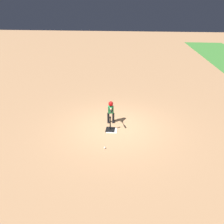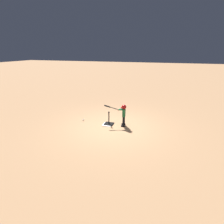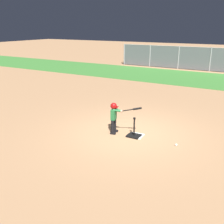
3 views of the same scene
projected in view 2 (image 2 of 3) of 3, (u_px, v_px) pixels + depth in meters
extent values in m
plane|color=#AD7F56|center=(112.00, 126.00, 8.21)|extent=(90.00, 90.00, 0.00)
cube|color=white|center=(108.00, 124.00, 8.41)|extent=(0.47, 0.47, 0.02)
cube|color=black|center=(109.00, 124.00, 8.46)|extent=(0.43, 0.38, 0.04)
cylinder|color=black|center=(109.00, 118.00, 8.36)|extent=(0.05, 0.05, 0.55)
cylinder|color=black|center=(109.00, 112.00, 8.26)|extent=(0.08, 0.08, 0.05)
cylinder|color=black|center=(123.00, 122.00, 8.13)|extent=(0.11, 0.11, 0.47)
cube|color=black|center=(123.00, 126.00, 8.20)|extent=(0.19, 0.12, 0.06)
cylinder|color=black|center=(124.00, 120.00, 8.34)|extent=(0.11, 0.11, 0.47)
cube|color=black|center=(123.00, 124.00, 8.41)|extent=(0.19, 0.12, 0.06)
cube|color=#236B38|center=(124.00, 113.00, 8.09)|extent=(0.17, 0.26, 0.35)
sphere|color=tan|center=(124.00, 107.00, 8.00)|extent=(0.18, 0.18, 0.18)
sphere|color=maroon|center=(124.00, 107.00, 8.00)|extent=(0.21, 0.21, 0.21)
cube|color=maroon|center=(122.00, 107.00, 8.02)|extent=(0.13, 0.17, 0.01)
cylinder|color=#236B38|center=(121.00, 110.00, 8.02)|extent=(0.29, 0.11, 0.10)
cylinder|color=#236B38|center=(121.00, 109.00, 8.09)|extent=(0.28, 0.19, 0.10)
sphere|color=tan|center=(118.00, 110.00, 8.08)|extent=(0.09, 0.09, 0.09)
cylinder|color=black|center=(111.00, 108.00, 8.10)|extent=(0.65, 0.14, 0.20)
cylinder|color=black|center=(107.00, 106.00, 8.11)|extent=(0.29, 0.11, 0.13)
cylinder|color=black|center=(119.00, 110.00, 8.08)|extent=(0.03, 0.05, 0.05)
sphere|color=white|center=(83.00, 120.00, 8.88)|extent=(0.07, 0.07, 0.07)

